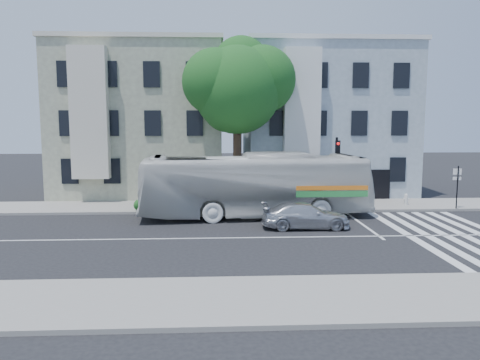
{
  "coord_description": "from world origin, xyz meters",
  "views": [
    {
      "loc": [
        -1.31,
        -21.74,
        5.52
      ],
      "look_at": [
        -0.1,
        3.07,
        2.4
      ],
      "focal_mm": 35.0,
      "sensor_mm": 36.0,
      "label": 1
    }
  ],
  "objects": [
    {
      "name": "sidewalk_far",
      "position": [
        0.0,
        8.0,
        0.07
      ],
      "size": [
        80.0,
        4.0,
        0.15
      ],
      "primitive_type": "cube",
      "color": "gray",
      "rests_on": "ground"
    },
    {
      "name": "far_sign_pole",
      "position": [
        13.49,
        6.14,
        1.83
      ],
      "size": [
        0.48,
        0.22,
        2.67
      ],
      "rotation": [
        0.0,
        0.0,
        -0.25
      ],
      "color": "black",
      "rests_on": "sidewalk_far"
    },
    {
      "name": "building_right",
      "position": [
        7.0,
        15.0,
        5.5
      ],
      "size": [
        12.0,
        10.0,
        11.0
      ],
      "primitive_type": "cube",
      "color": "#8998A4",
      "rests_on": "ground"
    },
    {
      "name": "sedan",
      "position": [
        3.26,
        1.9,
        0.66
      ],
      "size": [
        1.87,
        4.57,
        1.32
      ],
      "primitive_type": "imported",
      "rotation": [
        0.0,
        0.0,
        1.57
      ],
      "color": "silver",
      "rests_on": "ground"
    },
    {
      "name": "traffic_signal",
      "position": [
        6.08,
        6.76,
        2.94
      ],
      "size": [
        0.48,
        0.54,
        4.55
      ],
      "rotation": [
        0.0,
        0.0,
        -0.16
      ],
      "color": "black",
      "rests_on": "ground"
    },
    {
      "name": "sidewalk_near",
      "position": [
        0.0,
        -8.0,
        0.07
      ],
      "size": [
        80.0,
        4.0,
        0.15
      ],
      "primitive_type": "cube",
      "color": "gray",
      "rests_on": "ground"
    },
    {
      "name": "building_left",
      "position": [
        -7.0,
        15.0,
        5.5
      ],
      "size": [
        12.0,
        10.0,
        11.0
      ],
      "primitive_type": "cube",
      "color": "gray",
      "rests_on": "ground"
    },
    {
      "name": "street_tree",
      "position": [
        0.06,
        8.74,
        7.83
      ],
      "size": [
        7.3,
        5.9,
        11.1
      ],
      "color": "#2D2116",
      "rests_on": "ground"
    },
    {
      "name": "bus",
      "position": [
        0.87,
        4.95,
        1.86
      ],
      "size": [
        4.29,
        13.57,
        3.72
      ],
      "primitive_type": "imported",
      "rotation": [
        0.0,
        0.0,
        1.66
      ],
      "color": "silver",
      "rests_on": "ground"
    },
    {
      "name": "ground",
      "position": [
        0.0,
        0.0,
        0.0
      ],
      "size": [
        120.0,
        120.0,
        0.0
      ],
      "primitive_type": "plane",
      "color": "black",
      "rests_on": "ground"
    },
    {
      "name": "hedge",
      "position": [
        -1.78,
        6.31,
        0.5
      ],
      "size": [
        8.53,
        2.04,
        0.7
      ],
      "primitive_type": null,
      "rotation": [
        0.0,
        0.0,
        -0.14
      ],
      "color": "#275C1D",
      "rests_on": "sidewalk_far"
    },
    {
      "name": "fire_hydrant",
      "position": [
        10.93,
        7.63,
        0.52
      ],
      "size": [
        0.41,
        0.23,
        0.72
      ],
      "rotation": [
        0.0,
        0.0,
        0.21
      ],
      "color": "silver",
      "rests_on": "sidewalk_far"
    }
  ]
}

